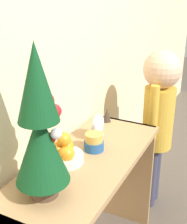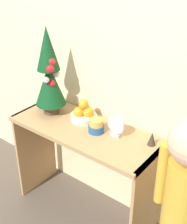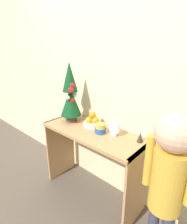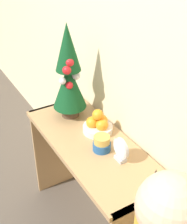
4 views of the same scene
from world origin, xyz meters
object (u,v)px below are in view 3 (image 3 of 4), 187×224
singing_bowl (100,129)px  desk_clock (114,129)px  mini_tree (70,94)px  fruit_bowl (93,121)px  child_figure (169,170)px  figurine (140,137)px

singing_bowl → desk_clock: size_ratio=0.73×
mini_tree → fruit_bowl: bearing=13.7°
fruit_bowl → child_figure: child_figure is taller
mini_tree → desk_clock: size_ratio=4.40×
mini_tree → singing_bowl: (0.42, -0.02, -0.25)m
mini_tree → desk_clock: 0.59m
singing_bowl → figurine: size_ratio=1.17×
mini_tree → singing_bowl: mini_tree is taller
singing_bowl → fruit_bowl: bearing=155.0°
mini_tree → figurine: (0.77, 0.07, -0.25)m
singing_bowl → desk_clock: (0.13, 0.04, 0.03)m
desk_clock → figurine: 0.23m
fruit_bowl → figurine: (0.52, 0.01, -0.01)m
desk_clock → child_figure: size_ratio=0.12×
mini_tree → figurine: size_ratio=7.08×
singing_bowl → desk_clock: bearing=16.9°
fruit_bowl → child_figure: bearing=-15.1°
fruit_bowl → desk_clock: size_ratio=1.30×
fruit_bowl → desk_clock: (0.29, -0.04, 0.02)m
singing_bowl → child_figure: child_figure is taller
mini_tree → fruit_bowl: 0.36m
fruit_bowl → singing_bowl: (0.16, -0.08, -0.01)m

